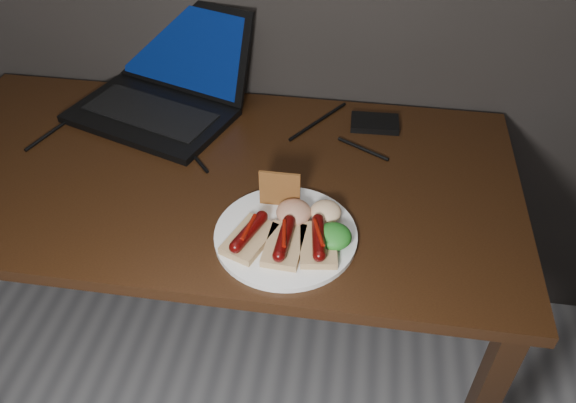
% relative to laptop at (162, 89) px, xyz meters
% --- Properties ---
extents(desk, '(1.40, 0.70, 0.75)m').
position_rel_laptop_xyz_m(desk, '(0.19, -0.25, -0.14)').
color(desk, black).
rests_on(desk, ground).
extents(laptop, '(0.49, 0.45, 0.25)m').
position_rel_laptop_xyz_m(laptop, '(0.00, 0.00, 0.00)').
color(laptop, black).
rests_on(laptop, desk).
extents(hard_drive, '(0.12, 0.08, 0.02)m').
position_rel_laptop_xyz_m(hard_drive, '(0.55, -0.01, -0.05)').
color(hard_drive, black).
rests_on(hard_drive, desk).
extents(desk_cables, '(0.86, 0.34, 0.01)m').
position_rel_laptop_xyz_m(desk_cables, '(0.19, -0.11, -0.05)').
color(desk_cables, black).
rests_on(desk_cables, desk).
extents(plate, '(0.37, 0.37, 0.01)m').
position_rel_laptop_xyz_m(plate, '(0.39, -0.43, -0.05)').
color(plate, white).
rests_on(plate, desk).
extents(bread_sausage_left, '(0.11, 0.13, 0.04)m').
position_rel_laptop_xyz_m(bread_sausage_left, '(0.32, -0.47, -0.03)').
color(bread_sausage_left, tan).
rests_on(bread_sausage_left, plate).
extents(bread_sausage_center, '(0.08, 0.12, 0.04)m').
position_rel_laptop_xyz_m(bread_sausage_center, '(0.39, -0.47, -0.03)').
color(bread_sausage_center, tan).
rests_on(bread_sausage_center, plate).
extents(bread_sausage_right, '(0.08, 0.12, 0.04)m').
position_rel_laptop_xyz_m(bread_sausage_right, '(0.46, -0.46, -0.03)').
color(bread_sausage_right, tan).
rests_on(bread_sausage_right, plate).
extents(crispbread, '(0.09, 0.01, 0.08)m').
position_rel_laptop_xyz_m(crispbread, '(0.37, -0.35, 0.00)').
color(crispbread, '#935628').
rests_on(crispbread, plate).
extents(salad_greens, '(0.07, 0.07, 0.04)m').
position_rel_laptop_xyz_m(salad_greens, '(0.49, -0.44, -0.02)').
color(salad_greens, '#1C5310').
rests_on(salad_greens, plate).
extents(salsa_mound, '(0.07, 0.07, 0.04)m').
position_rel_laptop_xyz_m(salsa_mound, '(0.40, -0.39, -0.02)').
color(salsa_mound, maroon).
rests_on(salsa_mound, plate).
extents(coleslaw_mound, '(0.06, 0.06, 0.04)m').
position_rel_laptop_xyz_m(coleslaw_mound, '(0.46, -0.38, -0.02)').
color(coleslaw_mound, beige).
rests_on(coleslaw_mound, plate).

